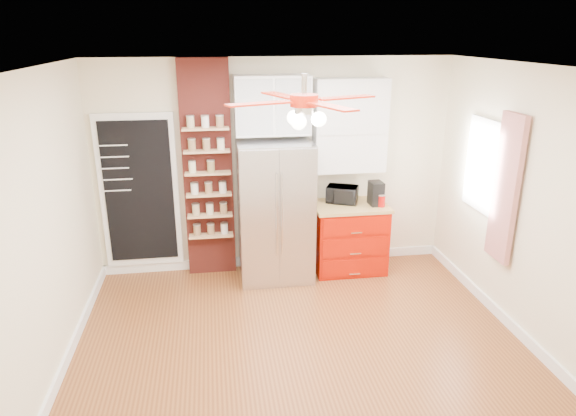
{
  "coord_description": "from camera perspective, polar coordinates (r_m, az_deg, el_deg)",
  "views": [
    {
      "loc": [
        -0.79,
        -4.3,
        2.98
      ],
      "look_at": [
        -0.0,
        0.9,
        1.17
      ],
      "focal_mm": 32.0,
      "sensor_mm": 36.0,
      "label": 1
    }
  ],
  "objects": [
    {
      "name": "floor",
      "position": [
        5.29,
        1.53,
        -15.26
      ],
      "size": [
        4.5,
        4.5,
        0.0
      ],
      "primitive_type": "plane",
      "color": "brown",
      "rests_on": "ground"
    },
    {
      "name": "ceiling",
      "position": [
        4.38,
        1.85,
        15.36
      ],
      "size": [
        4.5,
        4.5,
        0.0
      ],
      "primitive_type": "plane",
      "color": "white",
      "rests_on": "wall_back"
    },
    {
      "name": "wall_back",
      "position": [
        6.55,
        -1.43,
        4.63
      ],
      "size": [
        4.5,
        0.02,
        2.7
      ],
      "primitive_type": "cube",
      "color": "beige",
      "rests_on": "floor"
    },
    {
      "name": "wall_front",
      "position": [
        2.93,
        8.86,
        -15.07
      ],
      "size": [
        4.5,
        0.02,
        2.7
      ],
      "primitive_type": "cube",
      "color": "beige",
      "rests_on": "floor"
    },
    {
      "name": "wall_left",
      "position": [
        4.82,
        -25.69,
        -2.68
      ],
      "size": [
        0.02,
        4.0,
        2.7
      ],
      "primitive_type": "cube",
      "color": "beige",
      "rests_on": "floor"
    },
    {
      "name": "wall_right",
      "position": [
        5.51,
        25.37,
        -0.07
      ],
      "size": [
        0.02,
        4.0,
        2.7
      ],
      "primitive_type": "cube",
      "color": "beige",
      "rests_on": "floor"
    },
    {
      "name": "chalkboard",
      "position": [
        6.6,
        -16.18,
        1.71
      ],
      "size": [
        0.95,
        0.05,
        1.95
      ],
      "color": "white",
      "rests_on": "wall_back"
    },
    {
      "name": "brick_pillar",
      "position": [
        6.43,
        -8.9,
        4.11
      ],
      "size": [
        0.6,
        0.16,
        2.7
      ],
      "primitive_type": "cube",
      "color": "maroon",
      "rests_on": "floor"
    },
    {
      "name": "fridge",
      "position": [
        6.33,
        -1.42,
        -0.38
      ],
      "size": [
        0.9,
        0.7,
        1.75
      ],
      "primitive_type": "cube",
      "color": "silver",
      "rests_on": "floor"
    },
    {
      "name": "upper_glass_cabinet",
      "position": [
        6.22,
        -1.75,
        11.36
      ],
      "size": [
        0.9,
        0.35,
        0.7
      ],
      "primitive_type": "cube",
      "color": "white",
      "rests_on": "wall_back"
    },
    {
      "name": "red_cabinet",
      "position": [
        6.71,
        6.81,
        -3.23
      ],
      "size": [
        0.94,
        0.64,
        0.9
      ],
      "color": "#AC1001",
      "rests_on": "floor"
    },
    {
      "name": "upper_shelf_unit",
      "position": [
        6.48,
        6.91,
        9.07
      ],
      "size": [
        0.9,
        0.3,
        1.15
      ],
      "primitive_type": "cube",
      "color": "white",
      "rests_on": "wall_back"
    },
    {
      "name": "window",
      "position": [
        6.18,
        20.99,
        4.38
      ],
      "size": [
        0.04,
        0.75,
        1.05
      ],
      "primitive_type": "cube",
      "color": "white",
      "rests_on": "wall_right"
    },
    {
      "name": "curtain",
      "position": [
        5.72,
        23.05,
        1.98
      ],
      "size": [
        0.06,
        0.4,
        1.55
      ],
      "primitive_type": "cube",
      "color": "#B41E18",
      "rests_on": "wall_right"
    },
    {
      "name": "ceiling_fan",
      "position": [
        4.41,
        1.81,
        11.78
      ],
      "size": [
        1.4,
        1.4,
        0.44
      ],
      "color": "silver",
      "rests_on": "ceiling"
    },
    {
      "name": "toaster_oven",
      "position": [
        6.6,
        6.03,
        1.53
      ],
      "size": [
        0.46,
        0.39,
        0.21
      ],
      "primitive_type": "imported",
      "rotation": [
        0.0,
        0.0,
        -0.42
      ],
      "color": "black",
      "rests_on": "red_cabinet"
    },
    {
      "name": "coffee_maker",
      "position": [
        6.55,
        9.74,
        1.62
      ],
      "size": [
        0.16,
        0.22,
        0.3
      ],
      "primitive_type": "cube",
      "rotation": [
        0.0,
        0.0,
        0.04
      ],
      "color": "black",
      "rests_on": "red_cabinet"
    },
    {
      "name": "canister_left",
      "position": [
        6.52,
        10.31,
        0.79
      ],
      "size": [
        0.11,
        0.11,
        0.15
      ],
      "primitive_type": "cylinder",
      "rotation": [
        0.0,
        0.0,
        -0.08
      ],
      "color": "#A70B09",
      "rests_on": "red_cabinet"
    },
    {
      "name": "canister_right",
      "position": [
        6.7,
        9.62,
        1.33
      ],
      "size": [
        0.09,
        0.09,
        0.15
      ],
      "primitive_type": "cylinder",
      "rotation": [
        0.0,
        0.0,
        0.02
      ],
      "color": "red",
      "rests_on": "red_cabinet"
    },
    {
      "name": "pantry_jar_oats",
      "position": [
        6.27,
        -10.59,
        4.49
      ],
      "size": [
        0.09,
        0.09,
        0.13
      ],
      "primitive_type": "cylinder",
      "rotation": [
        0.0,
        0.0,
        0.03
      ],
      "color": "beige",
      "rests_on": "brick_pillar"
    },
    {
      "name": "pantry_jar_beans",
      "position": [
        6.26,
        -8.56,
        4.57
      ],
      "size": [
        0.12,
        0.12,
        0.14
      ],
      "primitive_type": "cylinder",
      "rotation": [
        0.0,
        0.0,
        -0.34
      ],
      "color": "olive",
      "rests_on": "brick_pillar"
    }
  ]
}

